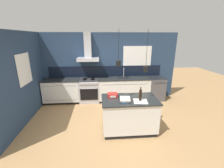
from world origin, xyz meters
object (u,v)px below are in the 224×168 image
at_px(dishwasher, 156,88).
at_px(red_supply_box, 113,95).
at_px(bottle_on_island, 140,95).
at_px(book_stack, 125,99).
at_px(oven_range, 89,90).

bearing_deg(dishwasher, red_supply_box, -135.59).
relative_size(bottle_on_island, book_stack, 1.02).
relative_size(bottle_on_island, red_supply_box, 1.39).
distance_m(oven_range, red_supply_box, 2.07).
height_order(oven_range, bottle_on_island, bottle_on_island).
relative_size(dishwasher, bottle_on_island, 2.60).
bearing_deg(book_stack, oven_range, 115.39).
distance_m(dishwasher, bottle_on_island, 2.57).
xyz_separation_m(bottle_on_island, red_supply_box, (-0.66, 0.30, -0.10)).
distance_m(dishwasher, book_stack, 2.74).
distance_m(oven_range, dishwasher, 2.65).
distance_m(bottle_on_island, red_supply_box, 0.73).
bearing_deg(oven_range, dishwasher, 0.09).
height_order(dishwasher, book_stack, book_stack).
xyz_separation_m(book_stack, red_supply_box, (-0.28, 0.28, 0.01)).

